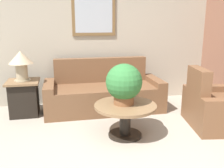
# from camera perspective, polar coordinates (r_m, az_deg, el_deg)

# --- Properties ---
(wall_back) EXTENTS (6.90, 0.09, 2.60)m
(wall_back) POSITION_cam_1_polar(r_m,az_deg,el_deg) (5.08, -4.72, 10.48)
(wall_back) COLOR #B2A893
(wall_back) RESTS_ON ground_plane
(couch_main) EXTENTS (2.16, 0.88, 0.94)m
(couch_main) POSITION_cam_1_polar(r_m,az_deg,el_deg) (4.71, -1.94, -2.23)
(couch_main) COLOR brown
(couch_main) RESTS_ON ground_plane
(armchair) EXTENTS (1.10, 1.10, 0.94)m
(armchair) POSITION_cam_1_polar(r_m,az_deg,el_deg) (4.31, 23.25, -5.10)
(armchair) COLOR brown
(armchair) RESTS_ON ground_plane
(coffee_table) EXTENTS (0.89, 0.89, 0.48)m
(coffee_table) POSITION_cam_1_polar(r_m,az_deg,el_deg) (3.61, 3.04, -6.70)
(coffee_table) COLOR black
(coffee_table) RESTS_ON ground_plane
(side_table) EXTENTS (0.55, 0.55, 0.62)m
(side_table) POSITION_cam_1_polar(r_m,az_deg,el_deg) (4.69, -19.43, -2.93)
(side_table) COLOR black
(side_table) RESTS_ON ground_plane
(table_lamp) EXTENTS (0.41, 0.41, 0.52)m
(table_lamp) POSITION_cam_1_polar(r_m,az_deg,el_deg) (4.55, -20.10, 4.89)
(table_lamp) COLOR tan
(table_lamp) RESTS_ON side_table
(potted_plant_on_table) EXTENTS (0.52, 0.52, 0.58)m
(potted_plant_on_table) POSITION_cam_1_polar(r_m,az_deg,el_deg) (3.51, 2.75, 0.18)
(potted_plant_on_table) COLOR brown
(potted_plant_on_table) RESTS_ON coffee_table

